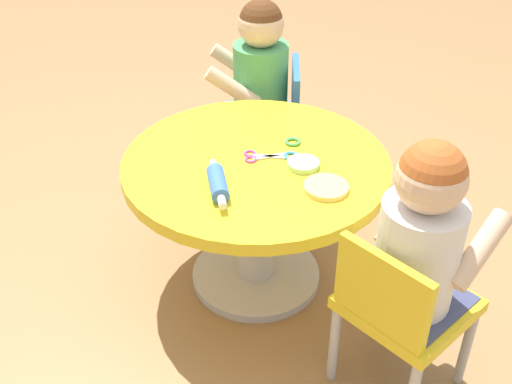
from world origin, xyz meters
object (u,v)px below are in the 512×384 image
Objects in this scene: rolling_pin at (218,183)px; child_chair_left at (400,308)px; seated_child_left at (422,234)px; child_chair_right at (269,120)px; seated_child_right at (259,67)px; craft_scissors at (259,156)px; craft_table at (256,193)px.

child_chair_left is at bearing -136.68° from rolling_pin.
seated_child_left is 0.95× the size of child_chair_right.
child_chair_left is 1.13m from seated_child_right.
child_chair_left is 2.32× the size of rolling_pin.
child_chair_right is 0.23m from seated_child_right.
rolling_pin reaches higher than craft_scissors.
seated_child_right is 3.65× the size of craft_scissors.
seated_child_left is at bearing -154.15° from craft_scissors.
seated_child_right reaches higher than craft_table.
child_chair_left is at bearing -157.97° from craft_scissors.
seated_child_right is at bearing 5.12° from seated_child_left.
seated_child_left reaches higher than child_chair_right.
craft_table is 5.90× the size of craft_scissors.
seated_child_left is at bearing -63.05° from child_chair_left.
craft_scissors is at bearing -48.49° from rolling_pin.
seated_child_left reaches higher than rolling_pin.
craft_scissors reaches higher than craft_table.
child_chair_left is at bearing -156.40° from craft_table.
craft_table is 0.60m from child_chair_left.
child_chair_right is at bearing -27.91° from rolling_pin.
rolling_pin is (-0.69, 0.36, 0.20)m from child_chair_right.
child_chair_right is at bearing -107.71° from seated_child_right.
child_chair_left is 3.83× the size of craft_scissors.
craft_table is 3.57× the size of rolling_pin.
craft_table is at bearing 23.60° from child_chair_left.
rolling_pin is at bearing 152.09° from child_chair_right.
craft_table is at bearing 158.93° from child_chair_right.
child_chair_right is 0.61m from craft_scissors.
seated_child_right is at bearing -17.21° from craft_table.
rolling_pin is 0.22m from craft_scissors.
seated_child_right reaches higher than rolling_pin.
child_chair_right is at bearing 1.27° from child_chair_left.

